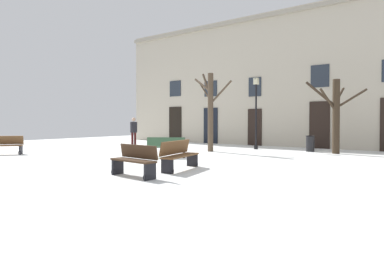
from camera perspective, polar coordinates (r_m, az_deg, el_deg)
ground_plane at (r=14.25m, az=-4.26°, el=-5.12°), size 35.22×35.22×0.00m
building_facade at (r=22.02m, az=11.45°, el=8.10°), size 22.01×0.60×8.36m
tree_near_facade at (r=17.28m, az=3.12°, el=3.37°), size 2.29×0.78×4.10m
tree_center at (r=17.45m, az=23.30°, el=2.34°), size 2.64×1.89×3.56m
streetlamp at (r=18.87m, az=10.87°, el=3.86°), size 0.30×0.30×4.02m
litter_bin at (r=18.17m, az=19.52°, el=-2.51°), size 0.44×0.44×0.82m
bench_by_litter_bin at (r=17.96m, az=-29.30°, el=-2.57°), size 1.39×1.48×0.87m
bench_near_lamp at (r=9.55m, az=-9.78°, el=-5.44°), size 1.62×0.61×0.90m
bench_facing_shops at (r=10.83m, az=-2.25°, el=-4.55°), size 0.85×1.96×0.94m
bench_far_corner at (r=14.34m, az=-4.36°, el=-3.24°), size 1.64×1.22×0.88m
person_near_bench at (r=20.97m, az=-9.91°, el=-0.37°), size 0.36×0.44×1.78m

